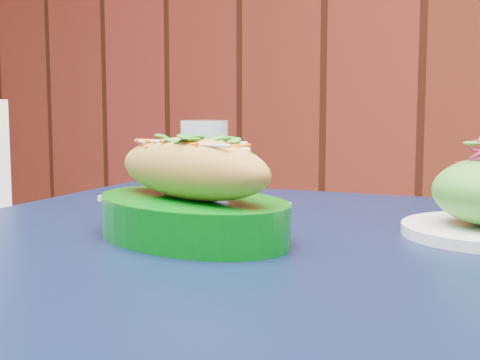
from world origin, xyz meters
The scene contains 3 objects.
cafe_table centered at (0.40, 1.15, 0.66)m, with size 0.93×0.93×0.75m.
banh_mi_basket centered at (0.34, 1.11, 0.80)m, with size 0.29×0.23×0.12m.
water_glass centered at (0.17, 1.38, 0.81)m, with size 0.07×0.07×0.12m, color silver.
Camera 1 is at (0.76, 0.55, 0.89)m, focal length 50.00 mm.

